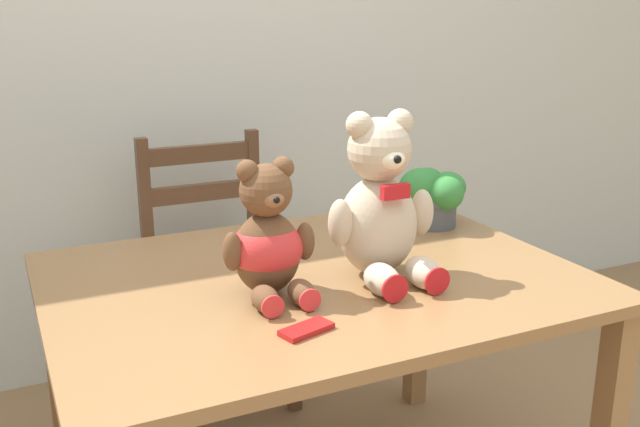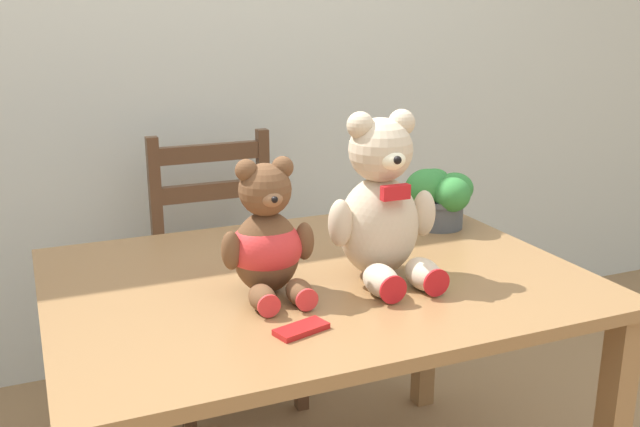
{
  "view_description": "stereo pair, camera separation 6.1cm",
  "coord_description": "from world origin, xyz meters",
  "views": [
    {
      "loc": [
        -0.68,
        -1.0,
        1.34
      ],
      "look_at": [
        -0.01,
        0.41,
        0.89
      ],
      "focal_mm": 40.0,
      "sensor_mm": 36.0,
      "label": 1
    },
    {
      "loc": [
        -0.62,
        -1.03,
        1.34
      ],
      "look_at": [
        -0.01,
        0.41,
        0.89
      ],
      "focal_mm": 40.0,
      "sensor_mm": 36.0,
      "label": 2
    }
  ],
  "objects": [
    {
      "name": "wooden_chair_behind",
      "position": [
        -0.02,
        1.25,
        0.46
      ],
      "size": [
        0.43,
        0.41,
        0.92
      ],
      "rotation": [
        0.0,
        0.0,
        3.14
      ],
      "color": "brown",
      "rests_on": "ground_plane"
    },
    {
      "name": "teddy_bear_right",
      "position": [
        0.14,
        0.4,
        0.89
      ],
      "size": [
        0.28,
        0.27,
        0.4
      ],
      "rotation": [
        0.0,
        0.0,
        3.12
      ],
      "color": "beige",
      "rests_on": "dining_table"
    },
    {
      "name": "dining_table",
      "position": [
        0.0,
        0.47,
        0.62
      ],
      "size": [
        1.26,
        0.94,
        0.72
      ],
      "color": "olive",
      "rests_on": "ground_plane"
    },
    {
      "name": "wall_back",
      "position": [
        0.0,
        1.59,
        1.3
      ],
      "size": [
        8.0,
        0.04,
        2.6
      ],
      "primitive_type": "cube",
      "color": "silver",
      "rests_on": "ground_plane"
    },
    {
      "name": "teddy_bear_left",
      "position": [
        -0.14,
        0.41,
        0.84
      ],
      "size": [
        0.22,
        0.22,
        0.31
      ],
      "rotation": [
        0.0,
        0.0,
        3.13
      ],
      "color": "brown",
      "rests_on": "dining_table"
    },
    {
      "name": "chocolate_bar",
      "position": [
        -0.15,
        0.19,
        0.72
      ],
      "size": [
        0.12,
        0.08,
        0.01
      ],
      "primitive_type": "cube",
      "rotation": [
        0.0,
        0.0,
        0.28
      ],
      "color": "red",
      "rests_on": "dining_table"
    },
    {
      "name": "potted_plant",
      "position": [
        0.49,
        0.69,
        0.81
      ],
      "size": [
        0.22,
        0.19,
        0.18
      ],
      "color": "#4C5156",
      "rests_on": "dining_table"
    }
  ]
}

